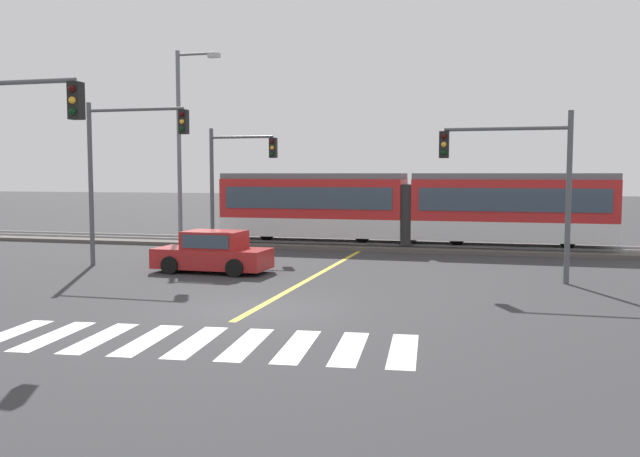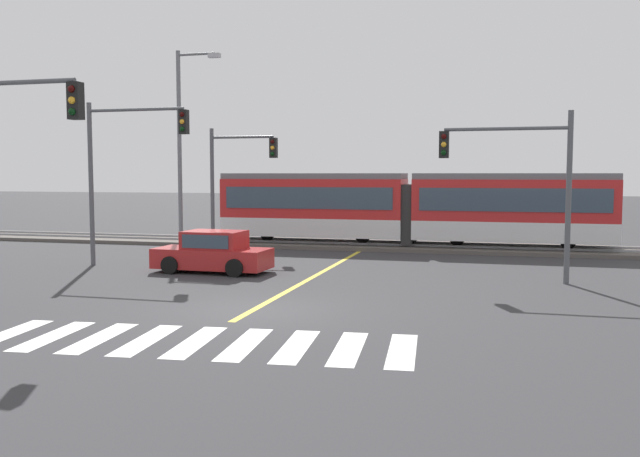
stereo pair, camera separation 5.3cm
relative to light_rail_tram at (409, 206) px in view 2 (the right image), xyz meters
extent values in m
plane|color=#333335|center=(-2.05, -15.89, -2.05)|extent=(200.00, 200.00, 0.00)
cube|color=#56514C|center=(-2.05, 0.01, -1.96)|extent=(120.00, 4.00, 0.18)
cube|color=#939399|center=(-2.05, -0.71, -1.82)|extent=(120.00, 0.08, 0.10)
cube|color=#939399|center=(-2.05, 0.73, -1.82)|extent=(120.00, 0.08, 0.10)
cube|color=silver|center=(-4.75, 0.01, -1.07)|extent=(9.00, 2.60, 0.90)
cube|color=red|center=(-4.75, 0.01, 0.33)|extent=(9.00, 2.60, 1.90)
cube|color=#384756|center=(-4.75, -1.31, 0.38)|extent=(8.28, 0.04, 1.04)
cube|color=slate|center=(-4.75, 0.01, 1.42)|extent=(9.00, 2.39, 0.28)
cylinder|color=black|center=(-2.27, 0.01, -1.52)|extent=(0.70, 0.20, 0.70)
cylinder|color=black|center=(-7.22, 0.01, -1.52)|extent=(0.70, 0.20, 0.70)
cube|color=silver|center=(4.75, 0.01, -1.07)|extent=(9.00, 2.60, 0.90)
cube|color=red|center=(4.75, 0.01, 0.33)|extent=(9.00, 2.60, 1.90)
cube|color=#384756|center=(4.75, -1.31, 0.38)|extent=(8.28, 0.04, 1.04)
cube|color=slate|center=(4.75, 0.01, 1.42)|extent=(9.00, 2.39, 0.28)
cylinder|color=black|center=(7.23, 0.01, -1.52)|extent=(0.70, 0.20, 0.70)
cylinder|color=black|center=(2.28, 0.01, -1.52)|extent=(0.70, 0.20, 0.70)
cube|color=#2D2D2D|center=(0.00, 0.01, -0.37)|extent=(0.50, 2.34, 2.80)
cube|color=silver|center=(-6.43, -19.81, -2.04)|extent=(0.82, 2.84, 0.01)
cube|color=silver|center=(-5.33, -19.70, -2.04)|extent=(0.82, 2.84, 0.01)
cube|color=silver|center=(-4.24, -19.60, -2.04)|extent=(0.82, 2.84, 0.01)
cube|color=silver|center=(-3.14, -19.50, -2.04)|extent=(0.82, 2.84, 0.01)
cube|color=silver|center=(-2.05, -19.39, -2.04)|extent=(0.82, 2.84, 0.01)
cube|color=silver|center=(-0.95, -19.29, -2.04)|extent=(0.82, 2.84, 0.01)
cube|color=silver|center=(0.14, -19.19, -2.04)|extent=(0.82, 2.84, 0.01)
cube|color=silver|center=(1.24, -19.08, -2.04)|extent=(0.82, 2.84, 0.01)
cube|color=silver|center=(2.34, -18.98, -2.04)|extent=(0.82, 2.84, 0.01)
cube|color=gold|center=(-2.05, -9.69, -2.05)|extent=(0.20, 15.40, 0.01)
cube|color=#B22323|center=(-5.91, -9.78, -1.53)|extent=(4.25, 1.83, 0.72)
cube|color=#B22323|center=(-5.81, -9.78, -0.85)|extent=(2.15, 1.58, 0.64)
cube|color=#384756|center=(-6.81, -9.75, -0.85)|extent=(0.14, 1.43, 0.52)
cube|color=#384756|center=(-5.84, -10.56, -0.85)|extent=(1.79, 0.09, 0.48)
cylinder|color=black|center=(-7.20, -10.59, -1.73)|extent=(0.65, 0.24, 0.64)
cylinder|color=black|center=(-7.15, -8.89, -1.73)|extent=(0.65, 0.24, 0.64)
cylinder|color=black|center=(-4.68, -10.66, -1.73)|extent=(0.65, 0.24, 0.64)
cylinder|color=black|center=(-4.63, -8.96, -1.73)|extent=(0.65, 0.24, 0.64)
cylinder|color=#515459|center=(-7.57, -17.93, 3.80)|extent=(3.50, 0.12, 0.12)
cube|color=black|center=(-5.82, -17.93, 3.30)|extent=(0.32, 0.28, 0.90)
sphere|color=#360605|center=(-5.82, -18.08, 3.57)|extent=(0.18, 0.18, 0.18)
sphere|color=#F7AA26|center=(-5.82, -18.08, 3.30)|extent=(0.18, 0.18, 0.18)
sphere|color=black|center=(-5.82, -18.08, 3.03)|extent=(0.18, 0.18, 0.18)
cylinder|color=#515459|center=(-11.24, -9.21, 1.12)|extent=(0.18, 0.18, 6.33)
cylinder|color=#515459|center=(-9.24, -9.21, 3.96)|extent=(4.00, 0.12, 0.12)
cube|color=black|center=(-7.24, -9.21, 3.46)|extent=(0.32, 0.28, 0.90)
sphere|color=#360605|center=(-7.24, -9.36, 3.73)|extent=(0.18, 0.18, 0.18)
sphere|color=#F7AA26|center=(-7.24, -9.36, 3.46)|extent=(0.18, 0.18, 0.18)
sphere|color=black|center=(-7.24, -9.36, 3.19)|extent=(0.18, 0.18, 0.18)
cylinder|color=#515459|center=(-8.70, -3.41, 0.78)|extent=(0.18, 0.18, 5.67)
cylinder|color=#515459|center=(-7.20, -3.41, 3.20)|extent=(3.00, 0.12, 0.12)
cube|color=black|center=(-5.70, -3.41, 2.70)|extent=(0.32, 0.28, 0.90)
sphere|color=#360605|center=(-5.70, -3.56, 2.97)|extent=(0.18, 0.18, 0.18)
sphere|color=#F7AA26|center=(-5.70, -3.56, 2.70)|extent=(0.18, 0.18, 0.18)
sphere|color=black|center=(-5.70, -3.56, 2.43)|extent=(0.18, 0.18, 0.18)
cylinder|color=#515459|center=(6.34, -9.24, 0.76)|extent=(0.18, 0.18, 5.62)
cylinder|color=#515459|center=(4.34, -9.24, 3.01)|extent=(4.00, 0.12, 0.12)
cube|color=black|center=(2.34, -9.24, 2.51)|extent=(0.32, 0.28, 0.90)
sphere|color=#360605|center=(2.34, -9.39, 2.78)|extent=(0.18, 0.18, 0.18)
sphere|color=#F7AA26|center=(2.34, -9.39, 2.51)|extent=(0.18, 0.18, 0.18)
sphere|color=black|center=(2.34, -9.39, 2.24)|extent=(0.18, 0.18, 0.18)
cylinder|color=slate|center=(-10.62, -2.85, 2.63)|extent=(0.20, 0.20, 9.36)
cylinder|color=slate|center=(-9.69, -2.85, 7.12)|extent=(1.85, 0.12, 0.12)
cube|color=#B2B2B7|center=(-8.77, -2.85, 7.02)|extent=(0.56, 0.28, 0.20)
camera|label=1|loc=(4.14, -32.46, 1.54)|focal=38.00mm
camera|label=2|loc=(4.19, -32.44, 1.54)|focal=38.00mm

